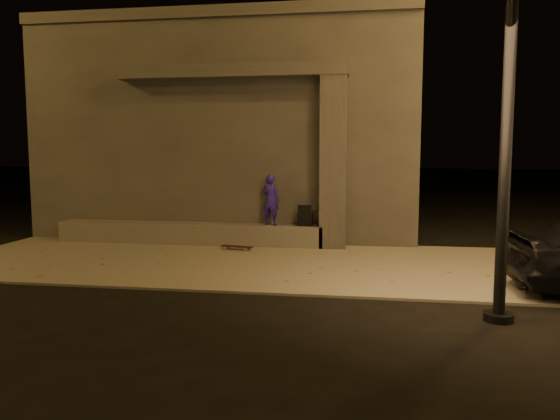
% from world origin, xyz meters
% --- Properties ---
extents(ground, '(120.00, 120.00, 0.00)m').
position_xyz_m(ground, '(0.00, 0.00, 0.00)').
color(ground, black).
rests_on(ground, ground).
extents(sidewalk, '(11.00, 4.40, 0.04)m').
position_xyz_m(sidewalk, '(0.00, 2.00, 0.02)').
color(sidewalk, slate).
rests_on(sidewalk, ground).
extents(building, '(9.00, 5.10, 5.22)m').
position_xyz_m(building, '(-1.00, 6.49, 2.61)').
color(building, '#3A3735').
rests_on(building, ground).
extents(ledge, '(6.00, 0.55, 0.45)m').
position_xyz_m(ledge, '(-1.50, 3.75, 0.27)').
color(ledge, '#58554F').
rests_on(ledge, sidewalk).
extents(column, '(0.55, 0.55, 3.60)m').
position_xyz_m(column, '(1.70, 3.75, 1.84)').
color(column, '#3A3735').
rests_on(column, sidewalk).
extents(canopy, '(5.00, 0.70, 0.28)m').
position_xyz_m(canopy, '(-0.50, 3.80, 3.78)').
color(canopy, '#3A3735').
rests_on(canopy, column).
extents(skateboarder, '(0.46, 0.36, 1.10)m').
position_xyz_m(skateboarder, '(0.35, 3.75, 1.04)').
color(skateboarder, '#25168F').
rests_on(skateboarder, ledge).
extents(backpack, '(0.33, 0.22, 0.46)m').
position_xyz_m(backpack, '(1.10, 3.75, 0.65)').
color(backpack, black).
rests_on(backpack, ledge).
extents(skateboard, '(0.72, 0.32, 0.08)m').
position_xyz_m(skateboard, '(-0.25, 3.10, 0.10)').
color(skateboard, black).
rests_on(skateboard, sidewalk).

